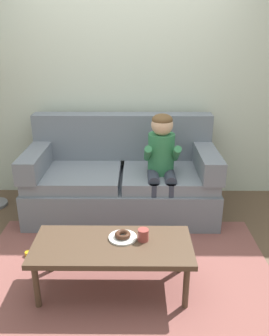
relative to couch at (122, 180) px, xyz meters
name	(u,v)px	position (x,y,z in m)	size (l,w,h in m)	color
ground	(125,256)	(0.05, -0.85, -0.36)	(10.00, 10.00, 0.00)	brown
wall_back	(128,73)	(0.05, 0.55, 1.04)	(8.00, 0.10, 2.80)	beige
area_rug	(124,274)	(0.05, -1.10, -0.35)	(2.40, 1.66, 0.01)	brown
couch	(122,180)	(0.00, 0.00, 0.00)	(1.93, 0.90, 1.00)	slate
coffee_table	(112,249)	(-0.02, -1.26, 0.00)	(1.15, 0.51, 0.40)	#4C3828
person_child	(162,159)	(0.40, -0.21, 0.31)	(0.34, 0.58, 1.10)	#337A4C
plate	(122,238)	(0.05, -1.19, 0.05)	(0.21, 0.21, 0.01)	white
donut	(122,235)	(0.05, -1.19, 0.07)	(0.12, 0.12, 0.04)	#422619
mug	(143,235)	(0.21, -1.21, 0.09)	(0.08, 0.08, 0.09)	#993D38
toy_controller	(38,254)	(-0.70, -0.87, -0.33)	(0.23, 0.09, 0.05)	gold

